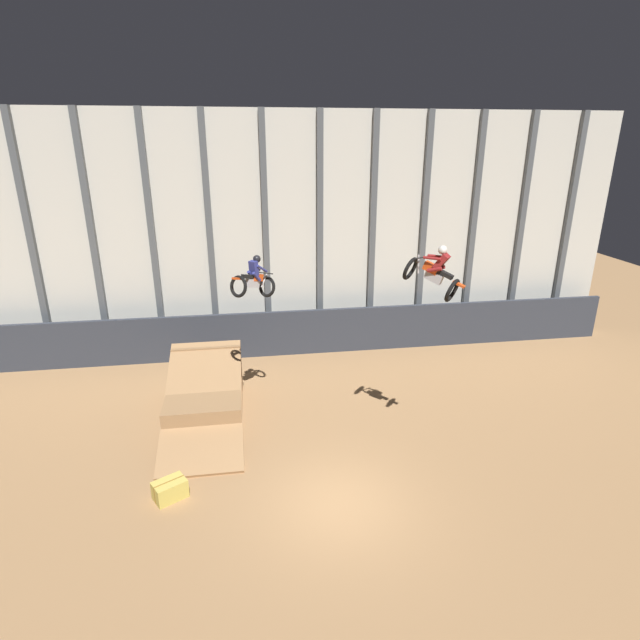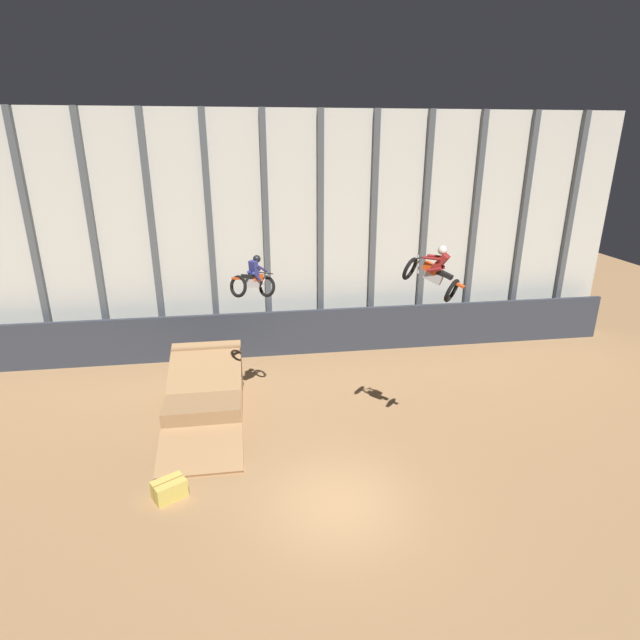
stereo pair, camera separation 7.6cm
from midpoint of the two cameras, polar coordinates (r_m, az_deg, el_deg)
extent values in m
plane|color=#9E754C|center=(15.10, 2.22, -20.36)|extent=(60.00, 60.00, 0.00)
cube|color=beige|center=(23.82, -2.98, 9.64)|extent=(32.00, 0.12, 11.10)
cube|color=#4C5156|center=(25.24, -29.89, 7.64)|extent=(0.28, 0.28, 11.10)
cube|color=#4C5156|center=(24.44, -24.32, 8.19)|extent=(0.28, 0.28, 11.10)
cube|color=#4C5156|center=(23.87, -18.42, 8.69)|extent=(0.28, 0.28, 11.10)
cube|color=#4C5156|center=(23.57, -12.28, 9.11)|extent=(0.28, 0.28, 11.10)
cube|color=#4C5156|center=(23.54, -6.05, 9.44)|extent=(0.28, 0.28, 11.10)
cube|color=#4C5156|center=(23.78, 0.15, 9.65)|extent=(0.28, 0.28, 11.10)
cube|color=#4C5156|center=(24.29, 6.15, 9.75)|extent=(0.28, 0.28, 11.10)
cube|color=#4C5156|center=(25.04, 11.86, 9.75)|extent=(0.28, 0.28, 11.10)
cube|color=#4C5156|center=(26.01, 17.19, 9.66)|extent=(0.28, 0.28, 11.10)
cube|color=#4C5156|center=(27.19, 22.08, 9.51)|extent=(0.28, 0.28, 11.10)
cube|color=#4C5156|center=(28.55, 26.54, 9.31)|extent=(0.28, 0.28, 11.10)
cube|color=#2D333D|center=(23.88, -2.51, -1.44)|extent=(31.36, 0.20, 2.19)
cube|color=#966F48|center=(19.44, -12.79, -8.77)|extent=(2.66, 4.17, 1.20)
cube|color=olive|center=(20.90, -12.56, -5.42)|extent=(2.72, 0.50, 2.00)
cube|color=#9E754C|center=(18.47, -13.06, -8.99)|extent=(2.72, 6.02, 2.18)
torus|color=black|center=(17.52, -5.96, 3.81)|extent=(0.71, 0.71, 0.74)
torus|color=black|center=(16.50, -9.19, 3.81)|extent=(0.71, 0.71, 0.74)
cube|color=#B7B7BC|center=(16.95, -7.59, 4.21)|extent=(0.53, 0.53, 0.39)
cube|color=#E54C19|center=(17.06, -7.12, 4.87)|extent=(0.48, 0.48, 0.33)
cube|color=black|center=(16.77, -8.04, 4.96)|extent=(0.52, 0.52, 0.25)
cube|color=#E54C19|center=(16.40, -9.33, 4.71)|extent=(0.36, 0.36, 0.14)
cylinder|color=#B7B7BC|center=(17.36, -6.25, 4.59)|extent=(0.30, 0.30, 0.48)
cylinder|color=black|center=(17.31, -6.25, 5.38)|extent=(0.58, 0.38, 0.04)
cube|color=navy|center=(16.89, -7.46, 5.89)|extent=(0.35, 0.35, 0.51)
sphere|color=black|center=(16.94, -7.11, 6.95)|extent=(0.41, 0.40, 0.31)
cylinder|color=navy|center=(17.03, -7.72, 5.07)|extent=(0.33, 0.33, 0.39)
cylinder|color=navy|center=(16.87, -7.13, 4.95)|extent=(0.33, 0.33, 0.39)
cylinder|color=navy|center=(17.17, -7.29, 6.00)|extent=(0.40, 0.39, 0.35)
cylinder|color=navy|center=(16.96, -6.51, 5.86)|extent=(0.40, 0.39, 0.35)
torus|color=black|center=(15.03, 10.38, 5.79)|extent=(0.75, 0.77, 0.73)
torus|color=black|center=(14.68, 14.97, 3.26)|extent=(0.75, 0.77, 0.73)
cube|color=#B7B7BC|center=(14.78, 12.99, 4.85)|extent=(0.55, 0.53, 0.43)
cube|color=#E54C19|center=(14.76, 12.71, 5.83)|extent=(0.50, 0.48, 0.37)
cube|color=black|center=(14.65, 14.07, 5.17)|extent=(0.52, 0.51, 0.30)
cube|color=#E54C19|center=(14.56, 15.70, 3.94)|extent=(0.36, 0.35, 0.17)
cylinder|color=#B7B7BC|center=(14.89, 11.29, 6.27)|extent=(0.10, 0.10, 0.55)
cylinder|color=black|center=(14.80, 11.76, 7.01)|extent=(0.60, 0.34, 0.04)
cube|color=maroon|center=(14.61, 13.82, 6.48)|extent=(0.52, 0.51, 0.51)
sphere|color=silver|center=(14.53, 13.96, 7.76)|extent=(0.42, 0.42, 0.33)
cylinder|color=maroon|center=(14.60, 13.06, 5.62)|extent=(0.39, 0.38, 0.22)
cylinder|color=maroon|center=(14.82, 13.41, 5.80)|extent=(0.39, 0.38, 0.22)
cylinder|color=maroon|center=(14.52, 12.80, 6.88)|extent=(0.44, 0.41, 0.09)
cylinder|color=maroon|center=(14.81, 13.28, 7.09)|extent=(0.44, 0.41, 0.09)
cube|color=#CCB751|center=(15.76, -16.70, -18.03)|extent=(1.08, 0.97, 0.56)
cube|color=#996623|center=(15.76, -16.70, -18.03)|extent=(0.81, 0.49, 0.57)
camera|label=1|loc=(0.04, -89.88, 0.04)|focal=28.00mm
camera|label=2|loc=(0.04, 90.12, -0.04)|focal=28.00mm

